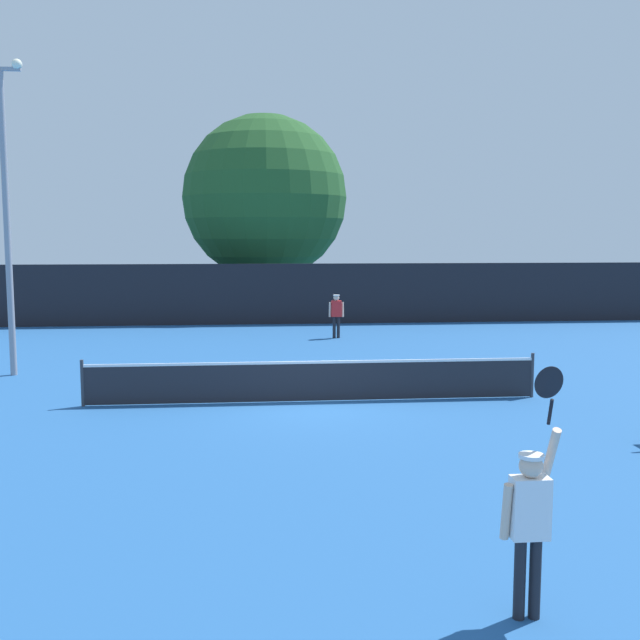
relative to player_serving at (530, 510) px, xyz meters
name	(u,v)px	position (x,y,z in m)	size (l,w,h in m)	color
ground_plane	(314,401)	(-1.34, 10.06, -1.14)	(120.00, 120.00, 0.00)	#235693
tennis_net	(313,380)	(-1.34, 10.06, -0.63)	(10.62, 0.08, 1.07)	#232328
perimeter_fence	(284,294)	(-1.34, 25.44, 0.18)	(39.32, 0.12, 2.65)	black
player_serving	(530,510)	(0.00, 0.00, 0.00)	(0.67, 0.40, 2.57)	white
player_receiving	(336,312)	(0.42, 20.77, -0.13)	(0.57, 0.24, 1.64)	red
tennis_ball	(195,381)	(-4.27, 12.63, -1.11)	(0.07, 0.07, 0.07)	#CCE033
light_pole	(6,199)	(-9.39, 14.14, 3.70)	(1.18, 0.28, 8.55)	gray
large_tree	(265,198)	(-2.05, 30.54, 4.60)	(8.17, 8.17, 9.83)	brown
parked_car_near	(209,297)	(-4.89, 30.57, -0.36)	(2.24, 4.34, 1.69)	black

